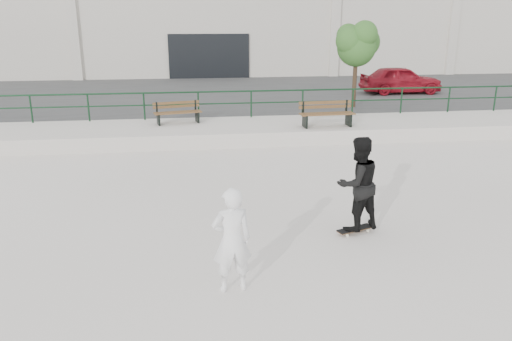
{
  "coord_description": "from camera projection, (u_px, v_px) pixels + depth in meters",
  "views": [
    {
      "loc": [
        -1.33,
        -7.94,
        4.16
      ],
      "look_at": [
        0.0,
        2.0,
        1.08
      ],
      "focal_mm": 35.0,
      "sensor_mm": 36.0,
      "label": 1
    }
  ],
  "objects": [
    {
      "name": "ground",
      "position": [
        271.0,
        261.0,
        8.91
      ],
      "size": [
        120.0,
        120.0,
        0.0
      ],
      "primitive_type": "plane",
      "color": "beige",
      "rests_on": "ground"
    },
    {
      "name": "ledge",
      "position": [
        228.0,
        132.0,
        17.84
      ],
      "size": [
        30.0,
        3.0,
        0.5
      ],
      "primitive_type": "cube",
      "color": "beige",
      "rests_on": "ground"
    },
    {
      "name": "parking_strip",
      "position": [
        215.0,
        96.0,
        25.89
      ],
      "size": [
        60.0,
        14.0,
        0.5
      ],
      "primitive_type": "cube",
      "color": "#3A3A3A",
      "rests_on": "ground"
    },
    {
      "name": "railing",
      "position": [
        225.0,
        98.0,
        18.78
      ],
      "size": [
        28.0,
        0.06,
        1.03
      ],
      "color": "#13361E",
      "rests_on": "ledge"
    },
    {
      "name": "commercial_building",
      "position": [
        204.0,
        12.0,
        37.88
      ],
      "size": [
        44.2,
        16.33,
        8.0
      ],
      "color": "beige",
      "rests_on": "ground"
    },
    {
      "name": "bench_left",
      "position": [
        177.0,
        113.0,
        17.93
      ],
      "size": [
        1.75,
        0.83,
        0.78
      ],
      "rotation": [
        0.0,
        0.0,
        0.21
      ],
      "color": "#4C331A",
      "rests_on": "ledge"
    },
    {
      "name": "bench_right",
      "position": [
        327.0,
        114.0,
        17.4
      ],
      "size": [
        1.93,
        0.65,
        0.88
      ],
      "rotation": [
        0.0,
        0.0,
        0.05
      ],
      "color": "#4C331A",
      "rests_on": "ledge"
    },
    {
      "name": "tree",
      "position": [
        357.0,
        43.0,
        20.53
      ],
      "size": [
        2.0,
        1.78,
        3.56
      ],
      "color": "#3F2F1F",
      "rests_on": "parking_strip"
    },
    {
      "name": "red_car",
      "position": [
        401.0,
        80.0,
        24.97
      ],
      "size": [
        4.01,
        1.66,
        1.36
      ],
      "primitive_type": "imported",
      "rotation": [
        0.0,
        0.0,
        1.56
      ],
      "color": "maroon",
      "rests_on": "parking_strip"
    },
    {
      "name": "skateboard",
      "position": [
        355.0,
        229.0,
        10.06
      ],
      "size": [
        0.8,
        0.45,
        0.09
      ],
      "rotation": [
        0.0,
        0.0,
        0.35
      ],
      "color": "black",
      "rests_on": "ground"
    },
    {
      "name": "standing_skater",
      "position": [
        358.0,
        184.0,
        9.77
      ],
      "size": [
        1.09,
        0.96,
        1.89
      ],
      "primitive_type": "imported",
      "rotation": [
        0.0,
        0.0,
        3.45
      ],
      "color": "black",
      "rests_on": "skateboard"
    },
    {
      "name": "seated_skater",
      "position": [
        232.0,
        240.0,
        7.72
      ],
      "size": [
        0.67,
        0.48,
        1.72
      ],
      "primitive_type": "imported",
      "rotation": [
        0.0,
        0.0,
        3.26
      ],
      "color": "white",
      "rests_on": "ground"
    }
  ]
}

